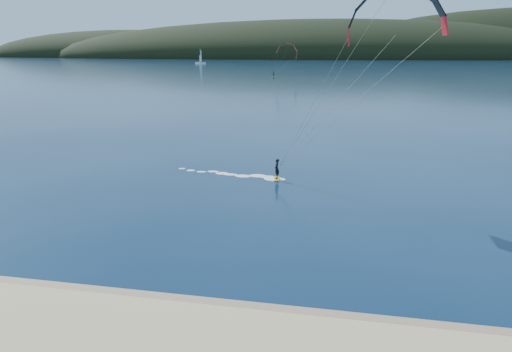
{
  "coord_description": "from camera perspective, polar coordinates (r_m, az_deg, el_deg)",
  "views": [
    {
      "loc": [
        8.33,
        -13.91,
        11.38
      ],
      "look_at": [
        3.49,
        10.0,
        5.0
      ],
      "focal_mm": 33.8,
      "sensor_mm": 36.0,
      "label": 1
    }
  ],
  "objects": [
    {
      "name": "sailboat",
      "position": [
        431.45,
        -6.58,
        13.19
      ],
      "size": [
        8.9,
        5.89,
        13.0
      ],
      "color": "white",
      "rests_on": "ground"
    },
    {
      "name": "kitesurfer_far",
      "position": [
        214.17,
        3.63,
        14.17
      ],
      "size": [
        12.2,
        6.99,
        13.33
      ],
      "color": "gold",
      "rests_on": "ground"
    },
    {
      "name": "wet_sand",
      "position": [
        23.16,
        -11.62,
        -14.96
      ],
      "size": [
        220.0,
        2.5,
        0.1
      ],
      "color": "#967757",
      "rests_on": "ground"
    },
    {
      "name": "headland",
      "position": [
        759.31,
        11.18,
        13.54
      ],
      "size": [
        1200.0,
        310.0,
        140.0
      ],
      "color": "black",
      "rests_on": "ground"
    },
    {
      "name": "kitesurfer_near",
      "position": [
        38.57,
        15.36,
        15.05
      ],
      "size": [
        23.69,
        6.5,
        15.14
      ],
      "color": "gold",
      "rests_on": "ground"
    }
  ]
}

